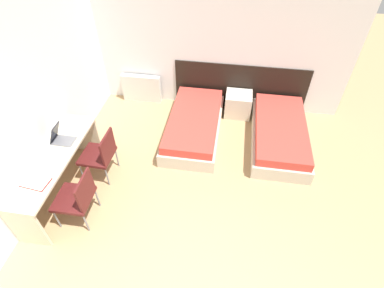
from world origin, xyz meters
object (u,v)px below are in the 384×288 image
Objects in this scene: bed_near_window at (194,125)px; laptop at (61,138)px; bed_near_door at (279,134)px; chair_near_laptop at (100,153)px; chair_near_notebook at (77,197)px; nightstand at (238,104)px.

bed_near_window is 6.00× the size of laptop.
laptop is (-3.27, -1.29, 0.60)m from bed_near_door.
chair_near_notebook is (0.00, -0.81, 0.00)m from chair_near_laptop.
chair_near_notebook is at bearing -144.10° from bed_near_door.
chair_near_laptop is 2.70× the size of laptop.
chair_near_laptop is (-2.78, -1.20, 0.27)m from bed_near_door.
bed_near_door is at bearing 25.03° from chair_near_laptop.
bed_near_window is at bearing -136.59° from nightstand.
bed_near_window is 1.00× the size of bed_near_door.
laptop is (-0.49, 0.72, 0.33)m from chair_near_notebook.
chair_near_notebook is at bearing -121.99° from bed_near_window.
nightstand is (0.76, 0.72, 0.03)m from bed_near_window.
chair_near_notebook is at bearing -55.90° from laptop.
chair_near_laptop is at bearing -136.47° from nightstand.
bed_near_door is 3.77× the size of nightstand.
nightstand reaches higher than bed_near_window.
chair_near_laptop is at bearing 10.83° from laptop.
chair_near_laptop reaches higher than bed_near_door.
chair_near_notebook is 0.93m from laptop.
bed_near_window is 2.23× the size of chair_near_laptop.
chair_near_notebook is at bearing -126.45° from nightstand.
bed_near_window is 2.39m from chair_near_notebook.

